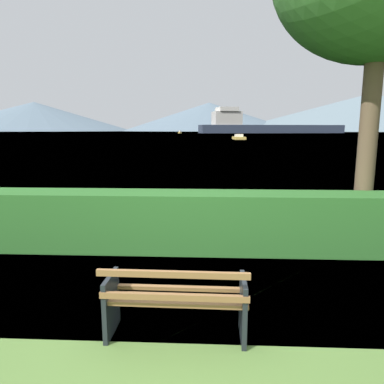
{
  "coord_description": "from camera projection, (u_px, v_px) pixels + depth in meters",
  "views": [
    {
      "loc": [
        0.34,
        -3.57,
        2.24
      ],
      "look_at": [
        0.0,
        3.58,
        0.97
      ],
      "focal_mm": 32.91,
      "sensor_mm": 36.0,
      "label": 1
    }
  ],
  "objects": [
    {
      "name": "tender_far",
      "position": [
        180.0,
        132.0,
        213.87
      ],
      "size": [
        2.11,
        4.5,
        1.69
      ],
      "color": "gold",
      "rests_on": "water_surface"
    },
    {
      "name": "park_bench",
      "position": [
        176.0,
        301.0,
        3.79
      ],
      "size": [
        1.54,
        0.59,
        0.87
      ],
      "color": "olive",
      "rests_on": "ground_plane"
    },
    {
      "name": "distant_hills",
      "position": [
        258.0,
        114.0,
        523.67
      ],
      "size": [
        853.18,
        414.94,
        53.83
      ],
      "color": "slate",
      "rests_on": "ground_plane"
    },
    {
      "name": "cargo_ship_large",
      "position": [
        261.0,
        126.0,
        225.15
      ],
      "size": [
        94.75,
        33.75,
        15.98
      ],
      "color": "#2D384C",
      "rests_on": "water_surface"
    },
    {
      "name": "fishing_boat_near",
      "position": [
        239.0,
        138.0,
        81.38
      ],
      "size": [
        2.8,
        6.96,
        1.24
      ],
      "color": "gold",
      "rests_on": "water_surface"
    },
    {
      "name": "water_surface",
      "position": [
        209.0,
        132.0,
        308.61
      ],
      "size": [
        620.0,
        620.0,
        0.0
      ],
      "primitive_type": "plane",
      "color": "#7A99A8",
      "rests_on": "ground_plane"
    },
    {
      "name": "hedge_row",
      "position": [
        190.0,
        221.0,
        6.58
      ],
      "size": [
        7.87,
        0.82,
        1.1
      ],
      "primitive_type": "cube",
      "color": "#2D6B28",
      "rests_on": "ground_plane"
    },
    {
      "name": "ground_plane",
      "position": [
        177.0,
        333.0,
        3.92
      ],
      "size": [
        1400.0,
        1400.0,
        0.0
      ],
      "primitive_type": "plane",
      "color": "#567A38"
    }
  ]
}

